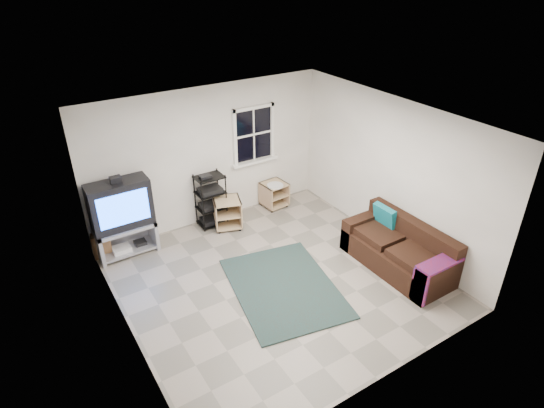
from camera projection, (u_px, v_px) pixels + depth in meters
room at (254, 138)px, 8.65m from camera, size 4.60×4.62×4.60m
tv_unit at (121, 212)px, 7.54m from camera, size 0.99×0.50×1.46m
av_rack at (211, 203)px, 8.52m from camera, size 0.52×0.38×1.04m
side_table_left at (227, 211)px, 8.54m from camera, size 0.62×0.62×0.57m
side_table_right at (273, 193)px, 9.22m from camera, size 0.50×0.51×0.54m
sofa at (399, 251)px, 7.42m from camera, size 0.84×1.88×0.86m
shag_rug at (284, 287)px, 7.07m from camera, size 1.87×2.31×0.02m
paper_bag at (102, 245)px, 7.72m from camera, size 0.33×0.24×0.43m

